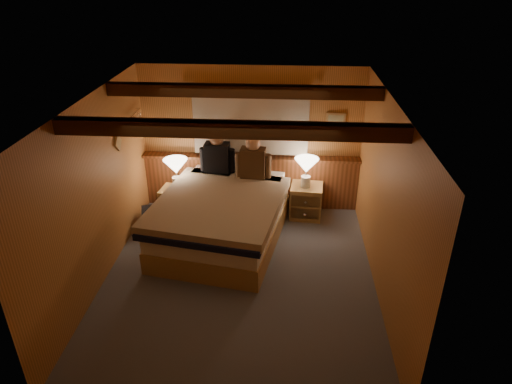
# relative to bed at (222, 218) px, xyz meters

# --- Properties ---
(floor) EXTENTS (4.20, 4.20, 0.00)m
(floor) POSITION_rel_bed_xyz_m (0.34, -0.87, -0.40)
(floor) COLOR #545A64
(floor) RESTS_ON ground
(ceiling) EXTENTS (4.20, 4.20, 0.00)m
(ceiling) POSITION_rel_bed_xyz_m (0.34, -0.87, 2.00)
(ceiling) COLOR #C8864B
(ceiling) RESTS_ON wall_back
(wall_back) EXTENTS (3.60, 0.00, 3.60)m
(wall_back) POSITION_rel_bed_xyz_m (0.34, 1.23, 0.80)
(wall_back) COLOR #CE8A4A
(wall_back) RESTS_ON floor
(wall_left) EXTENTS (0.00, 4.20, 4.20)m
(wall_left) POSITION_rel_bed_xyz_m (-1.46, -0.87, 0.80)
(wall_left) COLOR #CE8A4A
(wall_left) RESTS_ON floor
(wall_right) EXTENTS (0.00, 4.20, 4.20)m
(wall_right) POSITION_rel_bed_xyz_m (2.14, -0.87, 0.80)
(wall_right) COLOR #CE8A4A
(wall_right) RESTS_ON floor
(wall_front) EXTENTS (3.60, 0.00, 3.60)m
(wall_front) POSITION_rel_bed_xyz_m (0.34, -2.97, 0.80)
(wall_front) COLOR #CE8A4A
(wall_front) RESTS_ON floor
(wainscot) EXTENTS (3.60, 0.23, 0.94)m
(wainscot) POSITION_rel_bed_xyz_m (0.34, 1.17, 0.09)
(wainscot) COLOR brown
(wainscot) RESTS_ON wall_back
(curtain_window) EXTENTS (2.18, 0.09, 1.11)m
(curtain_window) POSITION_rel_bed_xyz_m (0.34, 1.16, 1.12)
(curtain_window) COLOR #442111
(curtain_window) RESTS_ON wall_back
(ceiling_beams) EXTENTS (3.60, 1.65, 0.16)m
(ceiling_beams) POSITION_rel_bed_xyz_m (0.34, -0.72, 1.91)
(ceiling_beams) COLOR #442111
(ceiling_beams) RESTS_ON ceiling
(coat_rail) EXTENTS (0.05, 0.55, 0.24)m
(coat_rail) POSITION_rel_bed_xyz_m (-1.37, 0.71, 1.27)
(coat_rail) COLOR silver
(coat_rail) RESTS_ON wall_left
(framed_print) EXTENTS (0.30, 0.04, 0.25)m
(framed_print) POSITION_rel_bed_xyz_m (1.69, 1.21, 1.15)
(framed_print) COLOR tan
(framed_print) RESTS_ON wall_back
(bed) EXTENTS (2.05, 2.49, 0.76)m
(bed) POSITION_rel_bed_xyz_m (0.00, 0.00, 0.00)
(bed) COLOR tan
(bed) RESTS_ON floor
(nightstand_left) EXTENTS (0.51, 0.47, 0.50)m
(nightstand_left) POSITION_rel_bed_xyz_m (-0.87, 0.70, -0.14)
(nightstand_left) COLOR tan
(nightstand_left) RESTS_ON floor
(nightstand_right) EXTENTS (0.55, 0.50, 0.56)m
(nightstand_right) POSITION_rel_bed_xyz_m (1.28, 0.84, -0.12)
(nightstand_right) COLOR tan
(nightstand_right) RESTS_ON floor
(lamp_left) EXTENTS (0.39, 0.39, 0.51)m
(lamp_left) POSITION_rel_bed_xyz_m (-0.83, 0.74, 0.46)
(lamp_left) COLOR silver
(lamp_left) RESTS_ON nightstand_left
(lamp_right) EXTENTS (0.38, 0.38, 0.50)m
(lamp_right) POSITION_rel_bed_xyz_m (1.25, 0.81, 0.51)
(lamp_right) COLOR silver
(lamp_right) RESTS_ON nightstand_right
(person_left) EXTENTS (0.58, 0.25, 0.70)m
(person_left) POSITION_rel_bed_xyz_m (-0.17, 0.88, 0.64)
(person_left) COLOR black
(person_left) RESTS_ON bed
(person_right) EXTENTS (0.57, 0.25, 0.69)m
(person_right) POSITION_rel_bed_xyz_m (0.41, 0.71, 0.64)
(person_right) COLOR #49321D
(person_right) RESTS_ON bed
(duffel_bag) EXTENTS (0.61, 0.46, 0.39)m
(duffel_bag) POSITION_rel_bed_xyz_m (-1.06, 0.35, -0.23)
(duffel_bag) COLOR black
(duffel_bag) RESTS_ON floor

